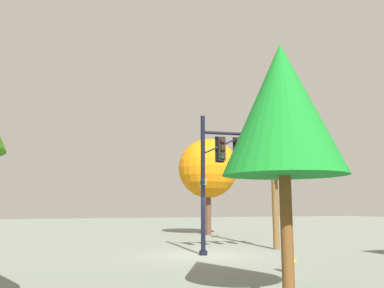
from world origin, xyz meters
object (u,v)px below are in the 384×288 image
Objects in this scene: tree_near at (208,168)px; signal_pole_assembly at (245,157)px; fire_hydrant at (290,260)px; utility_pole at (274,163)px; tree_far at (282,109)px.

signal_pole_assembly is at bearing -103.81° from tree_near.
fire_hydrant is 0.11× the size of tree_near.
utility_pole reaches higher than tree_far.
tree_far is (-6.38, -20.50, -0.63)m from tree_near.
utility_pole is (2.26, 1.22, -0.09)m from signal_pole_assembly.
utility_pole is 11.35m from tree_far.
signal_pole_assembly is 1.03× the size of tree_far.
fire_hydrant is (-3.45, -6.41, -3.93)m from utility_pole.
tree_far is at bearing -123.77° from fire_hydrant.
fire_hydrant is at bearing -118.25° from utility_pole.
tree_far is at bearing -107.28° from tree_near.
utility_pole is at bearing 28.28° from signal_pole_assembly.
utility_pole is 10.74m from tree_near.
tree_far is at bearing -120.23° from utility_pole.
tree_near is 1.21× the size of tree_far.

